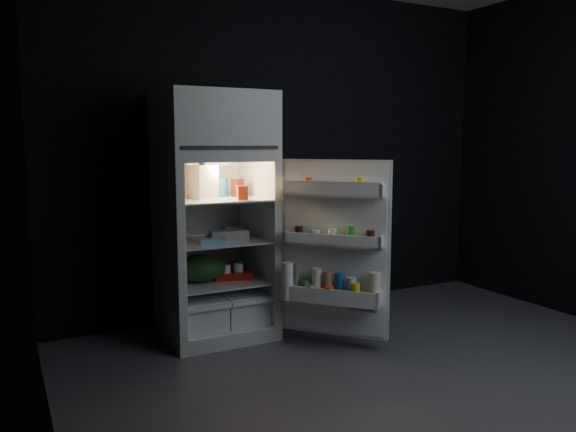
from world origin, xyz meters
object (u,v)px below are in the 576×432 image
milk_jug (202,182)px  egg_carton (230,235)px  yogurt_tray (233,275)px  fridge_door (333,252)px  refrigerator (213,207)px

milk_jug → egg_carton: milk_jug is taller
milk_jug → egg_carton: bearing=-48.5°
milk_jug → yogurt_tray: (0.21, -0.06, -0.69)m
egg_carton → milk_jug: bearing=156.1°
milk_jug → egg_carton: 0.43m
fridge_door → milk_jug: bearing=139.1°
refrigerator → yogurt_tray: (0.12, -0.09, -0.50)m
refrigerator → egg_carton: size_ratio=6.61×
refrigerator → fridge_door: refrigerator is taller
refrigerator → yogurt_tray: bearing=-37.7°
egg_carton → yogurt_tray: bearing=54.6°
refrigerator → yogurt_tray: refrigerator is taller
fridge_door → egg_carton: bearing=137.0°
fridge_door → egg_carton: 0.76m
egg_carton → fridge_door: bearing=-34.5°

